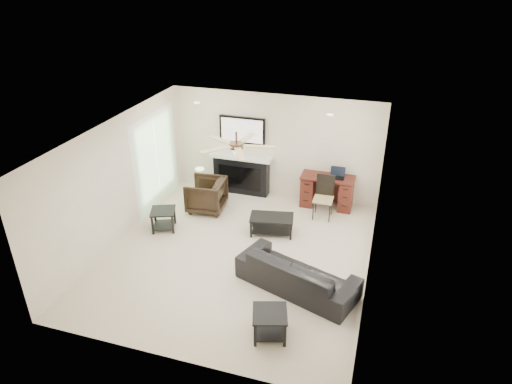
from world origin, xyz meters
TOP-DOWN VIEW (x-y plane):
  - room_shell at (0.19, 0.08)m, footprint 5.50×5.54m
  - sofa at (1.34, -0.64)m, footprint 2.29×1.49m
  - armchair at (-1.26, 1.51)m, footprint 0.90×0.88m
  - coffee_table at (0.44, 0.96)m, footprint 0.98×0.66m
  - end_table_near at (1.19, -1.89)m, footprint 0.65×0.65m
  - end_table_left at (-1.81, 0.46)m, footprint 0.65×0.65m
  - fireplace_unit at (-0.78, 2.58)m, footprint 1.52×0.34m
  - desk at (1.35, 2.49)m, footprint 1.22×0.56m
  - desk_chair at (1.35, 1.94)m, footprint 0.42×0.44m
  - laptop at (1.55, 2.47)m, footprint 0.33×0.24m

SIDE VIEW (x-z plane):
  - coffee_table at x=0.44m, z-range 0.00..0.40m
  - end_table_near at x=1.19m, z-range 0.00..0.45m
  - end_table_left at x=-1.81m, z-range 0.00..0.45m
  - sofa at x=1.34m, z-range 0.00..0.62m
  - armchair at x=-1.26m, z-range 0.00..0.75m
  - desk at x=1.35m, z-range 0.00..0.76m
  - desk_chair at x=1.35m, z-range 0.00..0.97m
  - laptop at x=1.55m, z-range 0.76..0.99m
  - fireplace_unit at x=-0.78m, z-range 0.00..1.91m
  - room_shell at x=0.19m, z-range 0.42..2.94m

